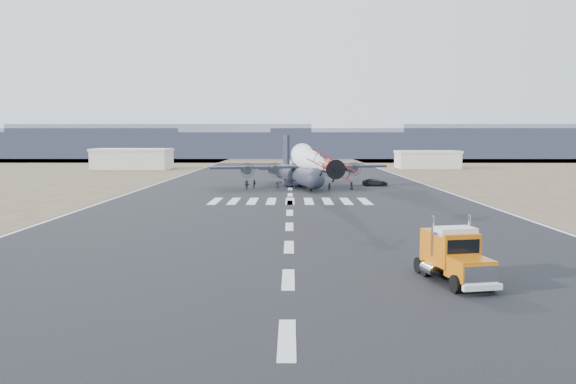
{
  "coord_description": "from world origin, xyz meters",
  "views": [
    {
      "loc": [
        0.21,
        -39.24,
        10.03
      ],
      "look_at": [
        -0.16,
        23.69,
        4.0
      ],
      "focal_mm": 35.0,
      "sensor_mm": 36.0,
      "label": 1
    }
  ],
  "objects_px": {
    "crew_f": "(247,185)",
    "semi_truck": "(453,255)",
    "crew_c": "(277,186)",
    "aerobatic_biplane": "(331,167)",
    "crew_h": "(330,187)",
    "crew_a": "(294,184)",
    "support_vehicle": "(375,182)",
    "crew_d": "(305,184)",
    "crew_e": "(351,185)",
    "transport_aircraft": "(297,173)",
    "crew_b": "(255,184)",
    "hangar_right": "(427,159)",
    "crew_g": "(297,184)",
    "hangar_left": "(133,159)"
  },
  "relations": [
    {
      "from": "crew_c",
      "to": "crew_e",
      "type": "bearing_deg",
      "value": -176.79
    },
    {
      "from": "crew_d",
      "to": "crew_f",
      "type": "xyz_separation_m",
      "value": [
        -11.44,
        -1.2,
        -0.02
      ]
    },
    {
      "from": "hangar_left",
      "to": "hangar_right",
      "type": "distance_m",
      "value": 98.13
    },
    {
      "from": "aerobatic_biplane",
      "to": "crew_b",
      "type": "xyz_separation_m",
      "value": [
        -11.96,
        47.92,
        -5.91
      ]
    },
    {
      "from": "crew_f",
      "to": "crew_g",
      "type": "xyz_separation_m",
      "value": [
        9.95,
        2.7,
        -0.04
      ]
    },
    {
      "from": "transport_aircraft",
      "to": "crew_c",
      "type": "relative_size",
      "value": 22.54
    },
    {
      "from": "transport_aircraft",
      "to": "crew_d",
      "type": "relative_size",
      "value": 19.51
    },
    {
      "from": "aerobatic_biplane",
      "to": "crew_g",
      "type": "bearing_deg",
      "value": 89.4
    },
    {
      "from": "hangar_right",
      "to": "crew_h",
      "type": "distance_m",
      "value": 91.14
    },
    {
      "from": "aerobatic_biplane",
      "to": "crew_h",
      "type": "xyz_separation_m",
      "value": [
        2.79,
        42.03,
        -5.94
      ]
    },
    {
      "from": "crew_d",
      "to": "crew_g",
      "type": "xyz_separation_m",
      "value": [
        -1.5,
        1.5,
        -0.06
      ]
    },
    {
      "from": "aerobatic_biplane",
      "to": "crew_f",
      "type": "distance_m",
      "value": 47.41
    },
    {
      "from": "crew_b",
      "to": "crew_e",
      "type": "xyz_separation_m",
      "value": [
        19.23,
        -2.86,
        -0.03
      ]
    },
    {
      "from": "crew_f",
      "to": "crew_c",
      "type": "bearing_deg",
      "value": -137.96
    },
    {
      "from": "crew_b",
      "to": "hangar_left",
      "type": "bearing_deg",
      "value": 8.52
    },
    {
      "from": "semi_truck",
      "to": "crew_c",
      "type": "height_order",
      "value": "semi_truck"
    },
    {
      "from": "crew_f",
      "to": "aerobatic_biplane",
      "type": "bearing_deg",
      "value": 157.82
    },
    {
      "from": "hangar_left",
      "to": "crew_c",
      "type": "height_order",
      "value": "hangar_left"
    },
    {
      "from": "transport_aircraft",
      "to": "support_vehicle",
      "type": "relative_size",
      "value": 6.79
    },
    {
      "from": "crew_a",
      "to": "crew_h",
      "type": "height_order",
      "value": "crew_a"
    },
    {
      "from": "transport_aircraft",
      "to": "crew_a",
      "type": "bearing_deg",
      "value": -108.74
    },
    {
      "from": "crew_a",
      "to": "crew_g",
      "type": "bearing_deg",
      "value": 121.25
    },
    {
      "from": "semi_truck",
      "to": "crew_e",
      "type": "relative_size",
      "value": 5.43
    },
    {
      "from": "transport_aircraft",
      "to": "crew_f",
      "type": "relative_size",
      "value": 19.97
    },
    {
      "from": "crew_g",
      "to": "crew_c",
      "type": "bearing_deg",
      "value": 71.47
    },
    {
      "from": "crew_d",
      "to": "hangar_left",
      "type": "bearing_deg",
      "value": -169.37
    },
    {
      "from": "crew_a",
      "to": "crew_c",
      "type": "bearing_deg",
      "value": -91.46
    },
    {
      "from": "crew_b",
      "to": "transport_aircraft",
      "type": "bearing_deg",
      "value": -84.11
    },
    {
      "from": "crew_a",
      "to": "aerobatic_biplane",
      "type": "bearing_deg",
      "value": -31.73
    },
    {
      "from": "transport_aircraft",
      "to": "crew_d",
      "type": "height_order",
      "value": "transport_aircraft"
    },
    {
      "from": "crew_h",
      "to": "support_vehicle",
      "type": "bearing_deg",
      "value": 35.91
    },
    {
      "from": "crew_d",
      "to": "crew_f",
      "type": "bearing_deg",
      "value": -110.19
    },
    {
      "from": "hangar_left",
      "to": "crew_a",
      "type": "distance_m",
      "value": 90.27
    },
    {
      "from": "crew_f",
      "to": "transport_aircraft",
      "type": "bearing_deg",
      "value": -91.21
    },
    {
      "from": "transport_aircraft",
      "to": "crew_a",
      "type": "xyz_separation_m",
      "value": [
        -0.61,
        -6.3,
        -1.85
      ]
    },
    {
      "from": "hangar_left",
      "to": "hangar_right",
      "type": "height_order",
      "value": "hangar_left"
    },
    {
      "from": "aerobatic_biplane",
      "to": "crew_c",
      "type": "relative_size",
      "value": 3.47
    },
    {
      "from": "crew_d",
      "to": "crew_e",
      "type": "bearing_deg",
      "value": 55.93
    },
    {
      "from": "crew_g",
      "to": "transport_aircraft",
      "type": "bearing_deg",
      "value": -62.73
    },
    {
      "from": "crew_f",
      "to": "semi_truck",
      "type": "bearing_deg",
      "value": 157.21
    },
    {
      "from": "support_vehicle",
      "to": "crew_g",
      "type": "relative_size",
      "value": 3.06
    },
    {
      "from": "hangar_right",
      "to": "transport_aircraft",
      "type": "xyz_separation_m",
      "value": [
        -44.57,
        -71.85,
        -0.24
      ]
    },
    {
      "from": "support_vehicle",
      "to": "crew_d",
      "type": "relative_size",
      "value": 2.87
    },
    {
      "from": "crew_e",
      "to": "support_vehicle",
      "type": "bearing_deg",
      "value": 112.98
    },
    {
      "from": "transport_aircraft",
      "to": "crew_e",
      "type": "distance_m",
      "value": 13.26
    },
    {
      "from": "semi_truck",
      "to": "aerobatic_biplane",
      "type": "xyz_separation_m",
      "value": [
        -6.83,
        25.88,
        4.86
      ]
    },
    {
      "from": "crew_c",
      "to": "crew_e",
      "type": "height_order",
      "value": "crew_c"
    },
    {
      "from": "hangar_left",
      "to": "crew_g",
      "type": "xyz_separation_m",
      "value": [
        53.38,
        -71.8,
        -2.52
      ]
    },
    {
      "from": "hangar_right",
      "to": "semi_truck",
      "type": "height_order",
      "value": "hangar_right"
    },
    {
      "from": "crew_f",
      "to": "crew_e",
      "type": "bearing_deg",
      "value": -128.81
    }
  ]
}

